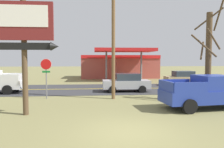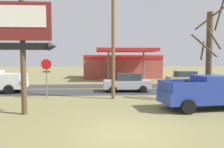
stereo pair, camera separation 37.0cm
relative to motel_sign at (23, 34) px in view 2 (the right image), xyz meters
name	(u,v)px [view 2 (the right image)]	position (x,y,z in m)	size (l,w,h in m)	color
ground_plane	(124,132)	(4.84, -3.04, -4.18)	(180.00, 180.00, 0.00)	olive
road_asphalt	(109,89)	(4.84, 9.96, -4.17)	(140.00, 8.00, 0.02)	#333335
road_centre_line	(109,89)	(4.84, 9.96, -4.16)	(126.00, 0.20, 0.01)	gold
motel_sign	(23,34)	(0.00, 0.00, 0.00)	(3.30, 0.54, 6.08)	brown
stop_sign	(46,71)	(-0.02, 4.84, -2.16)	(0.80, 0.08, 2.95)	slate
utility_pole	(113,34)	(4.89, 4.41, 0.54)	(2.06, 0.26, 8.80)	brown
bare_tree	(209,54)	(11.35, 3.02, -0.91)	(2.56, 2.57, 6.88)	brown
gas_station	(122,66)	(7.52, 23.64, -2.24)	(12.00, 11.50, 4.40)	#A84C42
pickup_blue_parked_on_lawn	(206,93)	(10.10, 0.79, -3.22)	(5.38, 2.67, 1.96)	#233893
car_silver_near_lane	(127,83)	(6.39, 7.96, -3.35)	(4.20, 2.00, 1.64)	#A8AAAF
car_tan_mid_lane	(186,78)	(13.44, 11.96, -3.35)	(4.20, 2.00, 1.64)	tan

